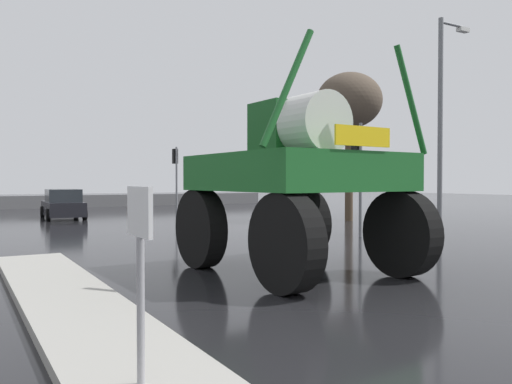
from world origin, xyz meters
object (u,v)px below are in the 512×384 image
lane_arrow_sign (140,248)px  traffic_signal_near_right (358,154)px  sedan_ahead (63,205)px  traffic_signal_far_right (197,173)px  oversize_sprayer (296,181)px  traffic_signal_far_left (175,165)px  bare_tree_right (349,102)px  streetlight_near_right (442,115)px

lane_arrow_sign → traffic_signal_near_right: size_ratio=0.44×
sedan_ahead → traffic_signal_far_right: (7.41, -0.17, 1.70)m
oversize_sprayer → traffic_signal_near_right: bearing=-54.0°
traffic_signal_far_left → bare_tree_right: size_ratio=0.54×
lane_arrow_sign → traffic_signal_near_right: bearing=40.9°
oversize_sprayer → traffic_signal_far_left: bearing=-16.5°
sedan_ahead → traffic_signal_far_left: size_ratio=1.08×
streetlight_near_right → lane_arrow_sign: bearing=-148.9°
sedan_ahead → oversize_sprayer: bearing=-173.0°
traffic_signal_far_left → bare_tree_right: bearing=-54.8°
traffic_signal_near_right → oversize_sprayer: bearing=-141.2°
sedan_ahead → traffic_signal_far_left: (6.05, -0.18, 2.11)m
traffic_signal_near_right → bare_tree_right: bearing=51.7°
sedan_ahead → bare_tree_right: size_ratio=0.58×
oversize_sprayer → streetlight_near_right: bearing=-69.7°
streetlight_near_right → bare_tree_right: bearing=81.2°
traffic_signal_far_left → bare_tree_right: bare_tree_right is taller
traffic_signal_far_right → bare_tree_right: size_ratio=0.46×
lane_arrow_sign → streetlight_near_right: (14.16, 8.55, 3.03)m
oversize_sprayer → bare_tree_right: bare_tree_right is taller
traffic_signal_far_right → streetlight_near_right: (3.42, -14.53, 1.96)m
traffic_signal_near_right → traffic_signal_far_left: size_ratio=1.02×
sedan_ahead → traffic_signal_far_left: traffic_signal_far_left is taller
oversize_sprayer → traffic_signal_far_left: oversize_sprayer is taller
sedan_ahead → streetlight_near_right: streetlight_near_right is taller
streetlight_near_right → bare_tree_right: size_ratio=1.10×
traffic_signal_far_left → streetlight_near_right: size_ratio=0.49×
lane_arrow_sign → traffic_signal_near_right: (10.74, 9.31, 1.53)m
streetlight_near_right → bare_tree_right: (0.98, 6.35, 1.39)m
traffic_signal_far_right → streetlight_near_right: size_ratio=0.42×
traffic_signal_far_left → sedan_ahead: bearing=178.3°
oversize_sprayer → traffic_signal_far_left: 19.05m
lane_arrow_sign → oversize_sprayer: bearing=43.4°
traffic_signal_near_right → streetlight_near_right: streetlight_near_right is taller
lane_arrow_sign → streetlight_near_right: 16.82m
oversize_sprayer → bare_tree_right: 15.06m
lane_arrow_sign → bare_tree_right: bearing=44.5°
lane_arrow_sign → traffic_signal_near_right: traffic_signal_near_right is taller
traffic_signal_far_left → traffic_signal_near_right: bearing=-84.4°
sedan_ahead → streetlight_near_right: (10.83, -14.71, 3.66)m
lane_arrow_sign → traffic_signal_far_right: (10.74, 23.08, 1.07)m
lane_arrow_sign → sedan_ahead: 23.50m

